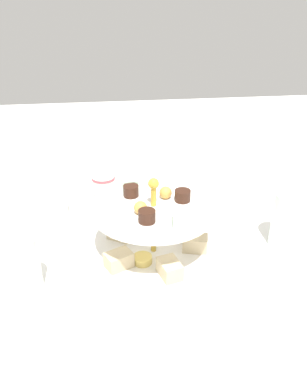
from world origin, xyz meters
The scene contains 7 objects.
ground_plane centered at (0.00, 0.00, 0.00)m, with size 2.40×2.40×0.00m, color white.
tiered_serving_stand centered at (0.00, 0.00, 0.05)m, with size 0.28×0.28×0.17m.
water_glass_tall_right centered at (0.00, 0.27, 0.06)m, with size 0.07×0.07×0.12m, color silver.
water_glass_short_left centered at (-0.18, -0.21, 0.04)m, with size 0.06×0.06×0.07m, color silver.
teacup_with_saucer centered at (-0.27, -0.09, 0.02)m, with size 0.09×0.09×0.05m.
butter_knife_right centered at (-0.29, 0.15, 0.00)m, with size 0.17×0.01×0.00m, color silver.
water_glass_mid_back centered at (0.07, -0.23, 0.05)m, with size 0.06×0.06×0.11m, color silver.
Camera 1 is at (0.63, -0.08, 0.47)m, focal length 36.96 mm.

